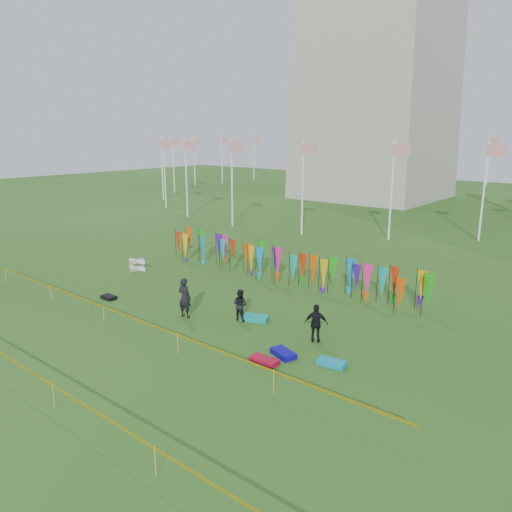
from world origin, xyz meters
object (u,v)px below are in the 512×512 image
Objects in this scene: person_left at (185,298)px; kite_bag_teal at (332,363)px; person_right at (316,323)px; kite_bag_turquoise at (255,318)px; kite_bag_red at (264,361)px; kite_bag_blue at (283,353)px; box_kite at (137,265)px; person_mid at (240,305)px; kite_bag_black at (109,297)px.

kite_bag_teal is at bearing 172.03° from person_left.
person_left is 6.65m from person_right.
kite_bag_red is at bearing -45.51° from kite_bag_turquoise.
kite_bag_blue is at bearing 167.34° from person_left.
kite_bag_turquoise is (11.47, -1.85, -0.25)m from box_kite.
person_mid is 1.83× the size of kite_bag_black.
kite_bag_teal is (1.92, 0.54, -0.01)m from kite_bag_blue.
kite_bag_black is at bearing -175.96° from kite_bag_teal.
kite_bag_blue is 0.96× the size of kite_bag_red.
kite_bag_turquoise is at bearing 18.17° from kite_bag_black.
kite_bag_teal is at bearing 112.60° from person_right.
person_mid is at bearing 154.93° from kite_bag_blue.
kite_bag_red is at bearing 136.31° from person_mid.
person_right is 3.65m from kite_bag_turquoise.
kite_bag_turquoise is 1.07× the size of kite_bag_red.
kite_bag_red is 1.07× the size of kite_bag_teal.
kite_bag_turquoise is at bearing 162.10° from kite_bag_teal.
person_right is 1.37× the size of kite_bag_turquoise.
kite_bag_turquoise is 8.44m from kite_bag_black.
kite_bag_turquoise is (0.60, 0.39, -0.64)m from person_mid.
kite_bag_black is (-8.02, -2.63, -0.03)m from kite_bag_turquoise.
person_left is 2.70m from person_mid.
kite_bag_red is at bearing 55.42° from person_right.
person_right reaches higher than kite_bag_red.
person_left is at bearing -179.21° from kite_bag_teal.
person_right is at bearing 83.17° from kite_bag_blue.
kite_bag_turquoise is 4.49m from kite_bag_red.
person_left is 2.36× the size of kite_bag_black.
person_left is (8.58, -3.66, 0.61)m from box_kite.
kite_bag_red is at bearing -144.36° from kite_bag_teal.
kite_bag_black is at bearing -52.42° from box_kite.
kite_bag_black is at bearing 9.97° from person_mid.
box_kite is at bearing 170.84° from kite_bag_turquoise.
kite_bag_red is at bearing -100.59° from kite_bag_blue.
person_mid is at bearing -11.67° from box_kite.
box_kite is 0.45× the size of person_right.
kite_bag_blue reaches higher than kite_bag_teal.
kite_bag_black is at bearing 177.07° from kite_bag_red.
kite_bag_teal is (16.73, -3.55, -0.27)m from box_kite.
kite_bag_blue is 2.00m from kite_bag_teal.
kite_bag_turquoise reaches higher than kite_bag_red.
kite_bag_red reaches higher than kite_bag_teal.
box_kite reaches higher than kite_bag_red.
person_right is 2.14m from kite_bag_blue.
kite_bag_red is (-0.42, -2.97, -0.74)m from person_right.
person_mid is 1.37× the size of kite_bag_blue.
kite_bag_blue is (14.80, -4.08, -0.26)m from box_kite.
kite_bag_black is (-11.35, -0.40, -0.02)m from kite_bag_blue.
box_kite is 15.47m from kite_bag_red.
box_kite is at bearing -31.85° from person_left.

